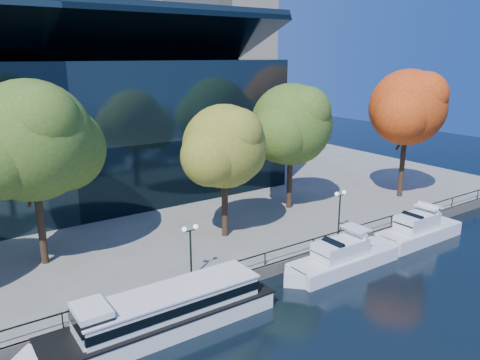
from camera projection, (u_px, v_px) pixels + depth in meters
ground at (235, 315)px, 30.71m from camera, size 160.00×160.00×0.00m
promenade at (75, 185)px, 59.47m from camera, size 90.00×67.08×1.00m
railing at (209, 270)px, 32.79m from camera, size 88.20×0.08×0.99m
convention_building at (43, 130)px, 51.54m from camera, size 50.00×24.57×21.43m
tour_boat at (158, 313)px, 28.53m from camera, size 16.08×3.59×3.05m
cruiser_near at (340, 258)px, 37.00m from camera, size 11.06×2.85×3.20m
cruiser_far at (416, 230)px, 42.60m from camera, size 10.27×2.85×3.35m
tree_2 at (34, 143)px, 33.77m from camera, size 11.07×9.08×13.99m
tree_3 at (226, 148)px, 39.61m from camera, size 8.93×7.32×11.62m
tree_4 at (293, 126)px, 47.05m from camera, size 10.29×8.43×12.88m
tree_5 at (409, 109)px, 50.69m from camera, size 10.26×8.42×14.13m
lamp_1 at (190, 240)px, 32.86m from camera, size 1.26×0.36×4.03m
lamp_2 at (340, 203)px, 41.08m from camera, size 1.26×0.36×4.03m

